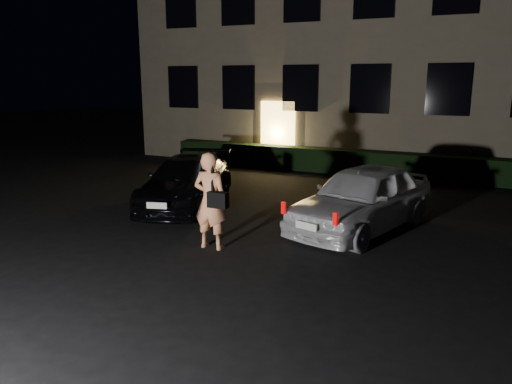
% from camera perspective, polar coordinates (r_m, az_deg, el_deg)
% --- Properties ---
extents(ground, '(80.00, 80.00, 0.00)m').
position_cam_1_polar(ground, '(8.73, -4.51, -9.87)').
color(ground, black).
rests_on(ground, ground).
extents(building, '(20.00, 8.11, 12.00)m').
position_cam_1_polar(building, '(22.47, 15.69, 19.16)').
color(building, brown).
rests_on(building, ground).
extents(hedge, '(15.00, 0.70, 0.85)m').
position_cam_1_polar(hedge, '(18.16, 12.16, 3.27)').
color(hedge, black).
rests_on(hedge, ground).
extents(sedan, '(3.01, 4.80, 1.30)m').
position_cam_1_polar(sedan, '(13.58, -7.94, 1.21)').
color(sedan, black).
rests_on(sedan, ground).
extents(hatch, '(2.88, 4.65, 1.48)m').
position_cam_1_polar(hatch, '(11.47, 12.04, -0.66)').
color(hatch, silver).
rests_on(hatch, ground).
extents(man, '(0.81, 0.48, 1.97)m').
position_cam_1_polar(man, '(9.96, -5.20, -0.99)').
color(man, '#FFA069').
rests_on(man, ground).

